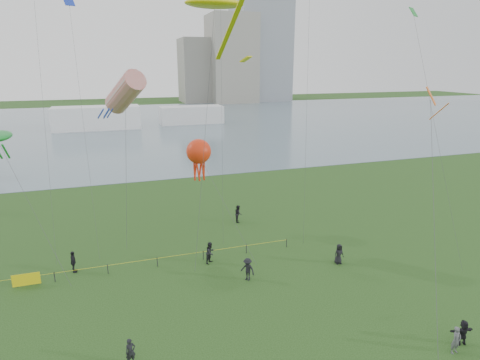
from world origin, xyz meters
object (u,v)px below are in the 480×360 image
object	(u,v)px
kite_flyer	(456,340)
kite_octopus	(199,152)
fence	(80,272)
kite_stingray	(215,4)

from	to	relation	value
kite_flyer	kite_octopus	xyz separation A→B (m)	(-10.15, 23.03, 7.35)
fence	kite_flyer	size ratio (longest dim) A/B	13.86
fence	kite_flyer	world-z (taller)	kite_flyer
kite_octopus	kite_flyer	bearing A→B (deg)	-72.52
fence	kite_octopus	distance (m)	15.33
kite_stingray	kite_octopus	world-z (taller)	kite_stingray
kite_flyer	kite_stingray	bearing A→B (deg)	106.77
kite_flyer	kite_octopus	world-z (taller)	kite_octopus
kite_flyer	kite_stingray	distance (m)	29.67
fence	kite_stingray	size ratio (longest dim) A/B	1.11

